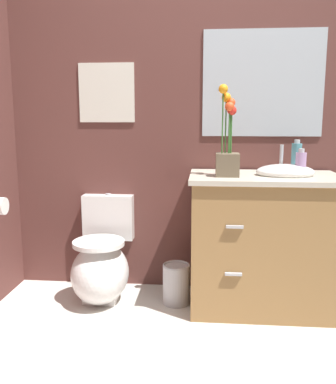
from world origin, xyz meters
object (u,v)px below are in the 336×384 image
(lotion_bottle, at_px, (296,158))
(wall_poster, at_px, (107,93))
(flower_vase, at_px, (228,149))
(wall_mirror, at_px, (263,83))
(trash_bin, at_px, (176,284))
(toilet, at_px, (102,265))
(vanity_cabinet, at_px, (263,241))
(soap_bottle, at_px, (301,164))

(lotion_bottle, relative_size, wall_poster, 0.53)
(flower_vase, height_order, wall_mirror, wall_mirror)
(trash_bin, bearing_deg, flower_vase, -12.26)
(toilet, distance_m, lotion_bottle, 1.47)
(vanity_cabinet, relative_size, wall_mirror, 1.32)
(lotion_bottle, bearing_deg, wall_mirror, 140.37)
(trash_bin, distance_m, wall_mirror, 1.46)
(trash_bin, relative_size, wall_mirror, 0.34)
(soap_bottle, distance_m, wall_mirror, 0.62)
(lotion_bottle, distance_m, trash_bin, 1.14)
(flower_vase, xyz_separation_m, trash_bin, (-0.31, 0.07, -0.90))
(soap_bottle, relative_size, wall_mirror, 0.21)
(trash_bin, bearing_deg, soap_bottle, -1.21)
(vanity_cabinet, height_order, wall_poster, wall_poster)
(toilet, relative_size, soap_bottle, 4.12)
(flower_vase, bearing_deg, wall_poster, 156.29)
(vanity_cabinet, bearing_deg, wall_mirror, 90.52)
(flower_vase, bearing_deg, soap_bottle, 6.60)
(soap_bottle, distance_m, lotion_bottle, 0.14)
(toilet, bearing_deg, soap_bottle, -1.87)
(toilet, bearing_deg, wall_mirror, 14.11)
(trash_bin, bearing_deg, wall_mirror, 27.84)
(lotion_bottle, height_order, wall_poster, wall_poster)
(vanity_cabinet, relative_size, soap_bottle, 6.29)
(soap_bottle, bearing_deg, wall_poster, 166.34)
(lotion_bottle, bearing_deg, toilet, -175.71)
(flower_vase, bearing_deg, toilet, 173.51)
(trash_bin, bearing_deg, vanity_cabinet, -0.09)
(toilet, relative_size, vanity_cabinet, 0.66)
(trash_bin, bearing_deg, lotion_bottle, 9.01)
(vanity_cabinet, bearing_deg, wall_poster, 164.59)
(lotion_bottle, xyz_separation_m, wall_poster, (-1.27, 0.17, 0.42))
(wall_mirror, bearing_deg, wall_poster, 180.00)
(soap_bottle, bearing_deg, lotion_bottle, 89.96)
(toilet, distance_m, trash_bin, 0.52)
(soap_bottle, bearing_deg, vanity_cabinet, 175.77)
(vanity_cabinet, bearing_deg, toilet, 178.58)
(flower_vase, height_order, wall_poster, wall_poster)
(flower_vase, relative_size, trash_bin, 2.01)
(soap_bottle, xyz_separation_m, lotion_bottle, (0.00, 0.14, 0.02))
(toilet, xyz_separation_m, wall_mirror, (1.06, 0.27, 1.21))
(toilet, relative_size, trash_bin, 2.54)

